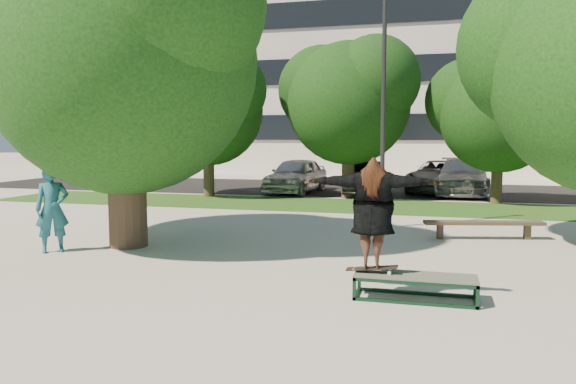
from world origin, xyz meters
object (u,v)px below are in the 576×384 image
(bench, at_px, (484,224))
(car_grey, at_px, (439,177))
(car_silver_a, at_px, (296,175))
(lamppost, at_px, (383,109))
(car_dark, at_px, (365,178))
(grind_box, at_px, (415,287))
(bystander, at_px, (52,209))
(car_silver_b, at_px, (462,176))
(tree_left, at_px, (122,45))

(bench, relative_size, car_grey, 0.57)
(car_silver_a, bearing_deg, car_grey, 21.53)
(lamppost, bearing_deg, car_dark, 100.01)
(bench, distance_m, car_dark, 10.35)
(grind_box, xyz_separation_m, bystander, (-7.53, 1.58, 0.73))
(car_silver_a, height_order, car_silver_b, car_silver_a)
(car_dark, bearing_deg, lamppost, -82.53)
(car_silver_b, bearing_deg, grind_box, -92.73)
(bystander, relative_size, car_grey, 0.37)
(bystander, xyz_separation_m, car_silver_a, (1.90, 13.47, -0.16))
(car_grey, bearing_deg, lamppost, -89.35)
(bystander, distance_m, car_grey, 17.14)
(bystander, relative_size, car_silver_b, 0.35)
(car_dark, bearing_deg, bench, -69.73)
(grind_box, height_order, bench, bench)
(tree_left, height_order, lamppost, tree_left)
(car_dark, bearing_deg, car_silver_a, 177.46)
(tree_left, height_order, car_dark, tree_left)
(lamppost, distance_m, car_grey, 10.63)
(grind_box, xyz_separation_m, bench, (1.38, 5.51, 0.17))
(car_silver_a, relative_size, car_silver_b, 0.86)
(tree_left, relative_size, lamppost, 1.16)
(grind_box, distance_m, bystander, 7.73)
(lamppost, relative_size, car_silver_b, 1.17)
(bystander, relative_size, car_silver_a, 0.41)
(grind_box, relative_size, car_grey, 0.36)
(tree_left, bearing_deg, car_grey, 64.34)
(car_grey, distance_m, car_silver_b, 1.07)
(lamppost, height_order, car_silver_a, lamppost)
(grind_box, height_order, car_dark, car_dark)
(car_dark, height_order, car_silver_b, car_silver_b)
(bench, bearing_deg, car_silver_b, 77.57)
(car_silver_a, bearing_deg, bystander, -92.64)
(tree_left, bearing_deg, lamppost, 36.42)
(car_dark, bearing_deg, bystander, -112.53)
(tree_left, height_order, bystander, tree_left)
(grind_box, xyz_separation_m, car_silver_a, (-5.63, 15.05, 0.57))
(car_silver_a, distance_m, car_grey, 6.25)
(grind_box, bearing_deg, car_grey, 88.75)
(tree_left, xyz_separation_m, car_dark, (3.79, 12.41, -3.73))
(car_grey, bearing_deg, grind_box, -82.26)
(lamppost, height_order, car_grey, lamppost)
(bystander, bearing_deg, grind_box, -52.58)
(bystander, bearing_deg, car_grey, 21.84)
(car_silver_b, bearing_deg, tree_left, -117.78)
(lamppost, distance_m, car_silver_a, 9.91)
(car_grey, xyz_separation_m, car_silver_b, (0.92, -0.55, 0.07))
(bench, bearing_deg, car_silver_a, 113.39)
(tree_left, distance_m, bench, 9.25)
(lamppost, xyz_separation_m, grind_box, (1.13, -6.55, -2.96))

